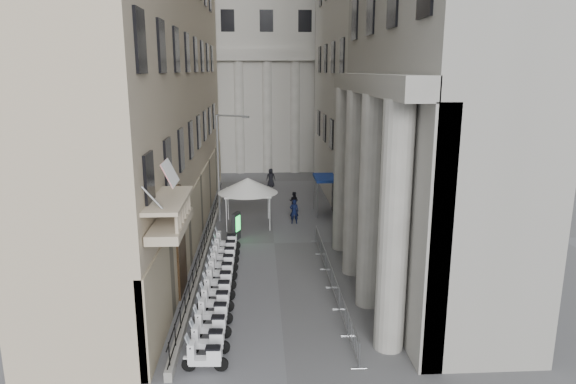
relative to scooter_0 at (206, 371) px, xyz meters
name	(u,v)px	position (x,y,z in m)	size (l,w,h in m)	color
far_building	(266,34)	(3.01, 43.31, 15.00)	(22.00, 10.00, 30.00)	beige
iron_fence	(206,251)	(-1.29, 13.31, 0.00)	(0.30, 28.00, 1.40)	black
blue_awning	(324,214)	(7.16, 21.31, 0.00)	(1.60, 3.00, 3.00)	navy
flag	(181,367)	(-0.99, 0.31, 0.00)	(1.00, 1.40, 8.20)	#9E0C11
scooter_0	(206,371)	(0.00, 0.00, 0.00)	(0.56, 1.40, 1.50)	white
scooter_1	(209,353)	(0.00, 1.22, 0.00)	(0.56, 1.40, 1.50)	white
scooter_2	(212,338)	(0.00, 2.44, 0.00)	(0.56, 1.40, 1.50)	white
scooter_3	(214,324)	(0.00, 3.66, 0.00)	(0.56, 1.40, 1.50)	white
scooter_4	(216,312)	(0.00, 4.88, 0.00)	(0.56, 1.40, 1.50)	white
scooter_5	(218,300)	(0.00, 6.10, 0.00)	(0.56, 1.40, 1.50)	white
scooter_6	(220,290)	(0.00, 7.32, 0.00)	(0.56, 1.40, 1.50)	white
scooter_7	(222,280)	(0.00, 8.54, 0.00)	(0.56, 1.40, 1.50)	white
scooter_8	(223,272)	(0.00, 9.77, 0.00)	(0.56, 1.40, 1.50)	white
scooter_9	(225,264)	(0.00, 10.99, 0.00)	(0.56, 1.40, 1.50)	white
scooter_10	(226,256)	(0.00, 12.21, 0.00)	(0.56, 1.40, 1.50)	white
scooter_11	(227,250)	(0.00, 13.43, 0.00)	(0.56, 1.40, 1.50)	white
barrier_0	(353,352)	(5.78, 0.98, 0.00)	(0.60, 2.40, 1.10)	#96999D
barrier_1	(343,323)	(5.78, 3.48, 0.00)	(0.60, 2.40, 1.10)	#96999D
barrier_2	(335,298)	(5.78, 5.98, 0.00)	(0.60, 2.40, 1.10)	#96999D
barrier_3	(328,279)	(5.78, 8.48, 0.00)	(0.60, 2.40, 1.10)	#96999D
barrier_4	(323,262)	(5.78, 10.98, 0.00)	(0.60, 2.40, 1.10)	#96999D
barrier_5	(318,248)	(5.78, 13.48, 0.00)	(0.60, 2.40, 1.10)	#96999D
security_tent	(248,186)	(1.28, 18.68, 2.93)	(4.32, 4.32, 3.51)	white
street_lamp	(222,159)	(-0.63, 19.64, 4.72)	(2.44, 1.16, 7.95)	#93969B
info_kiosk	(236,226)	(0.52, 15.41, 0.93)	(0.57, 0.90, 1.84)	black
pedestrian_a	(294,211)	(4.61, 18.89, 0.91)	(0.66, 0.44, 1.82)	#0C1333
pedestrian_b	(294,201)	(4.83, 22.42, 0.78)	(0.75, 0.59, 1.55)	black
pedestrian_c	(271,178)	(3.19, 31.31, 0.89)	(0.87, 0.57, 1.78)	black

